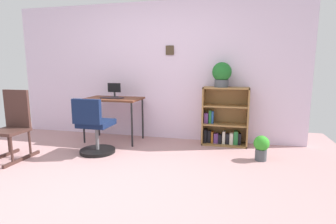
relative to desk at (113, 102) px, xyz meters
name	(u,v)px	position (x,y,z in m)	size (l,w,h in m)	color
ground_plane	(94,186)	(0.56, -1.70, -0.68)	(6.24, 6.24, 0.00)	tan
wall_back	(152,72)	(0.56, 0.45, 0.50)	(5.20, 0.12, 2.36)	silver
desk	(113,102)	(0.00, 0.00, 0.00)	(0.94, 0.59, 0.75)	brown
monitor	(114,90)	(-0.03, 0.11, 0.19)	(0.23, 0.15, 0.24)	#262628
keyboard	(112,98)	(0.01, -0.06, 0.07)	(0.37, 0.15, 0.02)	#362A30
office_chair	(94,130)	(0.04, -0.73, -0.33)	(0.52, 0.55, 0.84)	black
rocking_chair	(13,125)	(-0.98, -1.14, -0.21)	(0.42, 0.64, 0.95)	#412823
bookshelf_low	(224,120)	(1.84, 0.25, -0.27)	(0.73, 0.30, 0.95)	olive
potted_plant_on_shelf	(222,74)	(1.79, 0.20, 0.48)	(0.30, 0.30, 0.39)	#474C51
potted_plant_floor	(261,147)	(2.38, -0.42, -0.49)	(0.21, 0.21, 0.35)	#474C51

